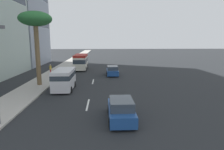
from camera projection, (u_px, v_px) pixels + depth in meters
name	position (u px, v px, depth m)	size (l,w,h in m)	color
ground_plane	(95.00, 73.00, 34.87)	(198.00, 198.00, 0.00)	#26282B
sidewalk_right	(55.00, 73.00, 34.52)	(162.00, 3.58, 0.15)	#B2ADA3
lane_stripe_mid	(88.00, 105.00, 17.64)	(3.20, 0.16, 0.01)	silver
lane_stripe_far	(93.00, 82.00, 27.51)	(3.20, 0.16, 0.01)	silver
car_lead	(112.00, 71.00, 32.33)	(4.32, 1.91, 1.58)	#1E478C
minibus_second	(81.00, 61.00, 38.48)	(6.23, 2.40, 2.99)	silver
car_third	(121.00, 110.00, 14.22)	(4.35, 1.86, 1.58)	#1E478C
van_fourth	(64.00, 78.00, 22.75)	(4.98, 2.17, 2.40)	silver
pedestrian_near_lamp	(50.00, 69.00, 32.36)	(0.37, 0.39, 1.67)	red
palm_tree	(35.00, 22.00, 23.61)	(3.96, 3.96, 9.05)	brown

